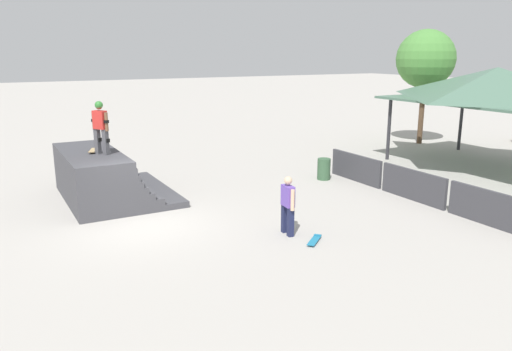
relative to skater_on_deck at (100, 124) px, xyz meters
The scene contains 10 objects.
ground_plane 3.82m from the skater_on_deck, ahead, with size 160.00×160.00×0.00m, color #ADA8A0.
quarter_pipe_ramp 2.04m from the skater_on_deck, behind, with size 4.74×3.48×1.70m.
skater_on_deck is the anchor object (origin of this frame).
skateboard_on_deck 1.09m from the skater_on_deck, 158.38° to the right, with size 0.85×0.46×0.09m.
bystander_walking 6.83m from the skater_on_deck, 35.08° to the left, with size 0.67×0.26×1.67m.
skateboard_on_ground 7.94m from the skater_on_deck, 33.38° to the left, with size 0.68×0.76×0.09m.
barrier_fence 10.68m from the skater_on_deck, 63.64° to the left, with size 8.84×0.12×1.05m.
pavilion_shelter 16.09m from the skater_on_deck, 80.09° to the left, with size 8.38×5.83×4.35m.
tree_beside_pavilion 18.33m from the skater_on_deck, 99.99° to the left, with size 3.13×3.13×6.17m.
trash_bin 8.74m from the skater_on_deck, 84.19° to the left, with size 0.52×0.52×0.85m, color #385B3D.
Camera 1 is at (13.84, -3.77, 4.96)m, focal length 35.00 mm.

